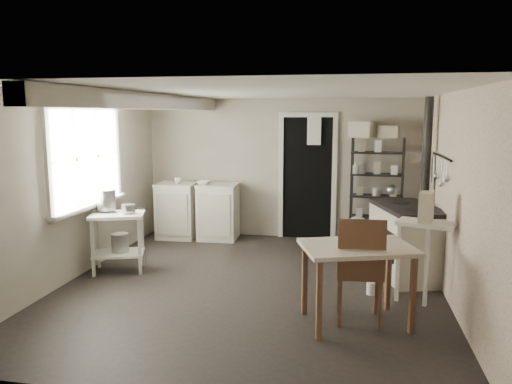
% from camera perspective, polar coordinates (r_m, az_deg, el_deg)
% --- Properties ---
extents(floor, '(5.00, 5.00, 0.00)m').
position_cam_1_polar(floor, '(6.15, -0.53, -10.62)').
color(floor, black).
rests_on(floor, ground).
extents(ceiling, '(5.00, 5.00, 0.00)m').
position_cam_1_polar(ceiling, '(5.80, -0.56, 11.33)').
color(ceiling, silver).
rests_on(ceiling, wall_back).
extents(wall_back, '(4.50, 0.02, 2.30)m').
position_cam_1_polar(wall_back, '(8.31, 2.82, 2.67)').
color(wall_back, '#A49C8C').
rests_on(wall_back, ground).
extents(wall_front, '(4.50, 0.02, 2.30)m').
position_cam_1_polar(wall_front, '(3.50, -8.59, -6.26)').
color(wall_front, '#A49C8C').
rests_on(wall_front, ground).
extents(wall_left, '(0.02, 5.00, 2.30)m').
position_cam_1_polar(wall_left, '(6.67, -19.86, 0.59)').
color(wall_left, '#A49C8C').
rests_on(wall_left, ground).
extents(wall_right, '(0.02, 5.00, 2.30)m').
position_cam_1_polar(wall_right, '(5.86, 21.58, -0.61)').
color(wall_right, '#A49C8C').
rests_on(wall_right, ground).
extents(window, '(0.12, 1.76, 1.28)m').
position_cam_1_polar(window, '(6.79, -18.95, 3.75)').
color(window, beige).
rests_on(window, wall_left).
extents(doorway, '(0.96, 0.10, 2.08)m').
position_cam_1_polar(doorway, '(8.25, 5.88, 1.54)').
color(doorway, beige).
rests_on(doorway, ground).
extents(ceiling_beam, '(0.18, 5.00, 0.18)m').
position_cam_1_polar(ceiling_beam, '(6.14, -11.79, 10.08)').
color(ceiling_beam, beige).
rests_on(ceiling_beam, ceiling).
extents(wallpaper_panel, '(0.01, 5.00, 2.30)m').
position_cam_1_polar(wallpaper_panel, '(5.86, 21.48, -0.60)').
color(wallpaper_panel, beige).
rests_on(wallpaper_panel, wall_right).
extents(utensil_rail, '(0.06, 1.20, 0.44)m').
position_cam_1_polar(utensil_rail, '(6.39, 20.26, 3.83)').
color(utensil_rail, '#ADADAF').
rests_on(utensil_rail, wall_right).
extents(prep_table, '(0.80, 0.67, 0.78)m').
position_cam_1_polar(prep_table, '(6.81, -15.46, -5.48)').
color(prep_table, beige).
rests_on(prep_table, ground).
extents(stockpot, '(0.33, 0.33, 0.27)m').
position_cam_1_polar(stockpot, '(6.83, -16.77, -0.85)').
color(stockpot, '#ADADAF').
rests_on(stockpot, prep_table).
extents(saucepan, '(0.21, 0.21, 0.10)m').
position_cam_1_polar(saucepan, '(6.65, -14.37, -1.80)').
color(saucepan, '#ADADAF').
rests_on(saucepan, prep_table).
extents(bucket, '(0.26, 0.26, 0.24)m').
position_cam_1_polar(bucket, '(6.82, -15.28, -5.58)').
color(bucket, '#ADADAF').
rests_on(bucket, prep_table).
extents(base_cabinets, '(1.42, 0.65, 0.92)m').
position_cam_1_polar(base_cabinets, '(8.35, -6.67, -2.14)').
color(base_cabinets, beige).
rests_on(base_cabinets, ground).
extents(mixing_bowl, '(0.31, 0.31, 0.07)m').
position_cam_1_polar(mixing_bowl, '(8.18, -6.05, 1.17)').
color(mixing_bowl, white).
rests_on(mixing_bowl, base_cabinets).
extents(counter_cup, '(0.15, 0.15, 0.10)m').
position_cam_1_polar(counter_cup, '(8.31, -8.94, 1.32)').
color(counter_cup, white).
rests_on(counter_cup, base_cabinets).
extents(shelf_rack, '(0.82, 0.36, 1.70)m').
position_cam_1_polar(shelf_rack, '(7.96, 13.63, 0.70)').
color(shelf_rack, black).
rests_on(shelf_rack, ground).
extents(shelf_jar, '(0.11, 0.11, 0.19)m').
position_cam_1_polar(shelf_jar, '(7.88, 11.30, 3.76)').
color(shelf_jar, white).
rests_on(shelf_jar, shelf_rack).
extents(storage_box_a, '(0.44, 0.42, 0.24)m').
position_cam_1_polar(storage_box_a, '(7.88, 12.14, 8.41)').
color(storage_box_a, beige).
rests_on(storage_box_a, shelf_rack).
extents(storage_box_b, '(0.32, 0.30, 0.18)m').
position_cam_1_polar(storage_box_b, '(7.89, 15.01, 8.16)').
color(storage_box_b, beige).
rests_on(storage_box_b, shelf_rack).
extents(stove, '(0.94, 1.29, 0.91)m').
position_cam_1_polar(stove, '(6.64, 16.84, -5.54)').
color(stove, beige).
rests_on(stove, ground).
extents(stovepipe, '(0.13, 0.13, 1.28)m').
position_cam_1_polar(stovepipe, '(6.88, 18.96, 4.57)').
color(stovepipe, black).
rests_on(stovepipe, stove).
extents(side_ledge, '(0.68, 0.51, 0.93)m').
position_cam_1_polar(side_ledge, '(5.70, 18.70, -8.16)').
color(side_ledge, beige).
rests_on(side_ledge, ground).
extents(oats_box, '(0.19, 0.24, 0.32)m').
position_cam_1_polar(oats_box, '(5.51, 18.83, -2.51)').
color(oats_box, beige).
rests_on(oats_box, side_ledge).
extents(work_table, '(1.22, 1.02, 0.80)m').
position_cam_1_polar(work_table, '(5.08, 11.37, -10.53)').
color(work_table, beige).
rests_on(work_table, ground).
extents(table_cup, '(0.12, 0.12, 0.09)m').
position_cam_1_polar(table_cup, '(4.92, 14.32, -6.13)').
color(table_cup, white).
rests_on(table_cup, work_table).
extents(chair, '(0.47, 0.49, 1.08)m').
position_cam_1_polar(chair, '(5.12, 11.74, -9.15)').
color(chair, '#503322').
rests_on(chair, ground).
extents(flour_sack, '(0.52, 0.48, 0.52)m').
position_cam_1_polar(flour_sack, '(7.77, 11.50, -4.76)').
color(flour_sack, beige).
rests_on(flour_sack, ground).
extents(floor_crock, '(0.14, 0.14, 0.15)m').
position_cam_1_polar(floor_crock, '(5.99, 13.08, -10.64)').
color(floor_crock, white).
rests_on(floor_crock, ground).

